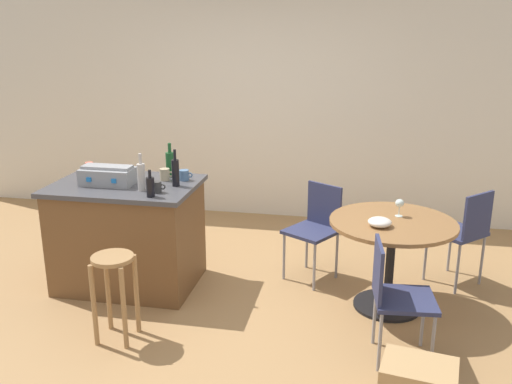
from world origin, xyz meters
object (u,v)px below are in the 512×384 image
object	(u,v)px
folding_chair_near	(464,229)
folding_chair_left	(395,292)
folding_chair_far	(316,224)
bottle_3	(141,176)
cup_1	(165,174)
wine_glass	(400,204)
toolbox	(108,176)
cup_0	(90,168)
dining_table	(392,242)
bottle_1	(150,186)
bottle_2	(175,172)
serving_bowl	(380,222)
cup_3	(184,175)
kitchen_island	(128,234)
wooden_stool	(114,281)
cup_2	(157,187)
bottle_0	(170,164)

from	to	relation	value
folding_chair_near	folding_chair_left	xyz separation A→B (m)	(-0.63, -1.28, -0.03)
folding_chair_far	bottle_3	distance (m)	1.61
cup_1	wine_glass	world-z (taller)	cup_1
toolbox	cup_0	bearing A→B (deg)	135.98
dining_table	folding_chair_left	xyz separation A→B (m)	(-0.00, -0.74, -0.07)
cup_0	bottle_1	bearing A→B (deg)	-35.68
toolbox	bottle_2	world-z (taller)	bottle_2
bottle_2	cup_0	size ratio (longest dim) A/B	2.85
folding_chair_left	serving_bowl	bearing A→B (deg)	100.22
folding_chair_left	dining_table	bearing A→B (deg)	89.92
bottle_2	wine_glass	size ratio (longest dim) A/B	2.19
bottle_2	cup_3	size ratio (longest dim) A/B	2.58
toolbox	serving_bowl	bearing A→B (deg)	-2.71
toolbox	dining_table	bearing A→B (deg)	1.09
bottle_3	wine_glass	bearing A→B (deg)	7.65
wine_glass	serving_bowl	distance (m)	0.32
kitchen_island	folding_chair_near	size ratio (longest dim) A/B	1.39
wine_glass	kitchen_island	bearing A→B (deg)	-177.20
dining_table	folding_chair_far	world-z (taller)	folding_chair_far
folding_chair_near	wooden_stool	bearing A→B (deg)	-151.56
folding_chair_far	toolbox	world-z (taller)	toolbox
toolbox	bottle_1	distance (m)	0.55
bottle_3	cup_3	bearing A→B (deg)	55.99
folding_chair_far	wine_glass	xyz separation A→B (m)	(0.69, -0.35, 0.35)
wine_glass	cup_0	bearing A→B (deg)	176.72
cup_1	cup_2	world-z (taller)	cup_1
wooden_stool	cup_0	distance (m)	1.46
bottle_0	cup_1	bearing A→B (deg)	-91.98
folding_chair_near	cup_0	bearing A→B (deg)	-175.60
bottle_0	kitchen_island	bearing A→B (deg)	-136.04
bottle_3	cup_2	xyz separation A→B (m)	(0.14, -0.03, -0.07)
wooden_stool	dining_table	bearing A→B (deg)	23.95
bottle_1	bottle_2	world-z (taller)	bottle_2
cup_1	wooden_stool	bearing A→B (deg)	-91.52
cup_2	serving_bowl	xyz separation A→B (m)	(1.77, 0.04, -0.19)
cup_3	bottle_2	bearing A→B (deg)	-94.29
folding_chair_near	cup_0	size ratio (longest dim) A/B	8.01
bottle_2	bottle_3	distance (m)	0.29
bottle_0	cup_0	size ratio (longest dim) A/B	2.75
dining_table	serving_bowl	bearing A→B (deg)	-125.32
bottle_3	cup_1	xyz separation A→B (m)	(0.08, 0.33, -0.07)
bottle_0	bottle_2	bearing A→B (deg)	-62.63
wooden_stool	dining_table	distance (m)	2.16
cup_2	bottle_3	bearing A→B (deg)	167.51
bottle_3	folding_chair_left	bearing A→B (deg)	-16.20
cup_2	folding_chair_near	bearing A→B (deg)	16.09
folding_chair_far	cup_2	xyz separation A→B (m)	(-1.23, -0.66, 0.47)
bottle_0	cup_0	xyz separation A→B (m)	(-0.77, -0.03, -0.07)
bottle_2	cup_1	size ratio (longest dim) A/B	2.59
cup_1	cup_2	xyz separation A→B (m)	(0.07, -0.36, -0.01)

